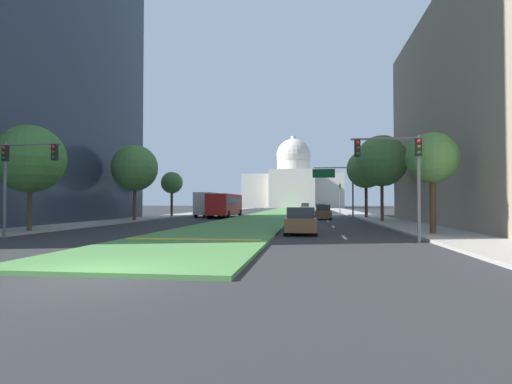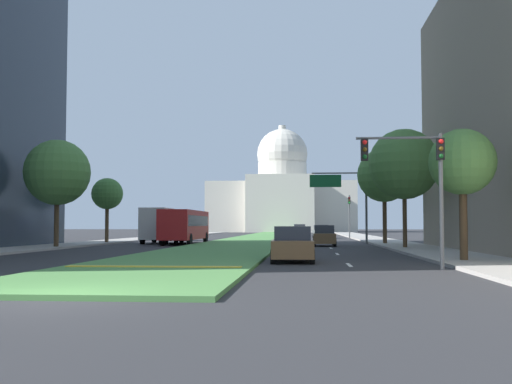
% 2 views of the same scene
% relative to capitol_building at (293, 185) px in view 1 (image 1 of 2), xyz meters
% --- Properties ---
extents(ground_plane, '(303.97, 303.97, 0.00)m').
position_rel_capitol_building_xyz_m(ground_plane, '(0.00, -68.25, -8.20)').
color(ground_plane, '#2B2B2D').
extents(grass_median, '(7.29, 124.35, 0.14)m').
position_rel_capitol_building_xyz_m(grass_median, '(0.00, -75.16, -8.13)').
color(grass_median, '#4C8442').
rests_on(grass_median, ground_plane).
extents(median_curb_nose, '(6.56, 0.50, 0.04)m').
position_rel_capitol_building_xyz_m(median_curb_nose, '(0.00, -128.13, -8.04)').
color(median_curb_nose, gold).
rests_on(median_curb_nose, grass_median).
extents(lane_dashes_right, '(0.16, 53.50, 0.01)m').
position_rel_capitol_building_xyz_m(lane_dashes_right, '(7.47, -95.16, -8.20)').
color(lane_dashes_right, silver).
rests_on(lane_dashes_right, ground_plane).
extents(sidewalk_left, '(4.00, 124.35, 0.15)m').
position_rel_capitol_building_xyz_m(sidewalk_left, '(-13.29, -82.06, -8.13)').
color(sidewalk_left, '#9E9991').
rests_on(sidewalk_left, ground_plane).
extents(sidewalk_right, '(4.00, 124.35, 0.15)m').
position_rel_capitol_building_xyz_m(sidewalk_right, '(13.29, -82.06, -8.13)').
color(sidewalk_right, '#9E9991').
rests_on(sidewalk_right, ground_plane).
extents(capitol_building, '(34.32, 28.22, 25.96)m').
position_rel_capitol_building_xyz_m(capitol_building, '(0.00, 0.00, 0.00)').
color(capitol_building, beige).
rests_on(capitol_building, ground_plane).
extents(traffic_light_near_left, '(3.34, 0.35, 5.20)m').
position_rel_capitol_building_xyz_m(traffic_light_near_left, '(-9.94, -127.13, -4.41)').
color(traffic_light_near_left, '#515456').
rests_on(traffic_light_near_left, ground_plane).
extents(traffic_light_near_right, '(3.34, 0.35, 5.20)m').
position_rel_capitol_building_xyz_m(traffic_light_near_right, '(9.94, -126.74, -4.41)').
color(traffic_light_near_right, '#515456').
rests_on(traffic_light_near_right, ground_plane).
extents(traffic_light_far_right, '(0.28, 0.35, 5.20)m').
position_rel_capitol_building_xyz_m(traffic_light_far_right, '(10.79, -76.52, -4.89)').
color(traffic_light_far_right, '#515456').
rests_on(traffic_light_far_right, ground_plane).
extents(overhead_guide_sign, '(5.09, 0.20, 6.50)m').
position_rel_capitol_building_xyz_m(overhead_guide_sign, '(9.16, -95.26, -3.58)').
color(overhead_guide_sign, '#515456').
rests_on(overhead_guide_sign, ground_plane).
extents(street_tree_left_near, '(4.27, 4.27, 6.82)m').
position_rel_capitol_building_xyz_m(street_tree_left_near, '(-11.90, -123.63, -3.53)').
color(street_tree_left_near, '#4C3823').
rests_on(street_tree_left_near, ground_plane).
extents(street_tree_right_near, '(2.97, 2.97, 6.01)m').
position_rel_capitol_building_xyz_m(street_tree_right_near, '(12.63, -122.53, -3.73)').
color(street_tree_right_near, '#4C3823').
rests_on(street_tree_right_near, ground_plane).
extents(street_tree_left_mid, '(4.73, 4.73, 7.84)m').
position_rel_capitol_building_xyz_m(street_tree_left_mid, '(-12.22, -107.40, -2.74)').
color(street_tree_left_mid, '#4C3823').
rests_on(street_tree_left_mid, ground_plane).
extents(street_tree_right_mid, '(4.94, 4.94, 8.41)m').
position_rel_capitol_building_xyz_m(street_tree_right_mid, '(12.51, -106.81, -2.27)').
color(street_tree_right_mid, '#4C3823').
rests_on(street_tree_right_mid, ground_plane).
extents(street_tree_left_far, '(2.83, 2.83, 5.93)m').
position_rel_capitol_building_xyz_m(street_tree_left_far, '(-12.25, -95.89, -3.74)').
color(street_tree_left_far, '#4C3823').
rests_on(street_tree_left_far, ground_plane).
extents(street_tree_right_far, '(4.57, 4.57, 8.20)m').
position_rel_capitol_building_xyz_m(street_tree_right_far, '(12.30, -97.44, -2.32)').
color(street_tree_right_far, '#4C3823').
rests_on(street_tree_right_far, ground_plane).
extents(sedan_lead_stopped, '(2.01, 4.22, 1.64)m').
position_rel_capitol_building_xyz_m(sedan_lead_stopped, '(5.02, -122.17, -7.43)').
color(sedan_lead_stopped, brown).
rests_on(sedan_lead_stopped, ground_plane).
extents(sedan_midblock, '(1.86, 4.16, 1.67)m').
position_rel_capitol_building_xyz_m(sedan_midblock, '(7.12, -100.32, -7.42)').
color(sedan_midblock, brown).
rests_on(sedan_midblock, ground_plane).
extents(sedan_distant, '(1.88, 4.24, 1.65)m').
position_rel_capitol_building_xyz_m(sedan_distant, '(-7.76, -84.32, -7.43)').
color(sedan_distant, '#4C5156').
rests_on(sedan_distant, ground_plane).
extents(sedan_far_horizon, '(2.15, 4.62, 1.67)m').
position_rel_capitol_building_xyz_m(sedan_far_horizon, '(7.56, -71.30, -7.41)').
color(sedan_far_horizon, '#4C5156').
rests_on(sedan_far_horizon, ground_plane).
extents(sedan_very_far, '(2.00, 4.23, 1.79)m').
position_rel_capitol_building_xyz_m(sedan_very_far, '(4.71, -55.44, -7.37)').
color(sedan_very_far, brown).
rests_on(sedan_very_far, ground_plane).
extents(box_truck_delivery, '(2.40, 6.40, 3.20)m').
position_rel_capitol_building_xyz_m(box_truck_delivery, '(-7.68, -94.86, -6.53)').
color(box_truck_delivery, navy).
rests_on(box_truck_delivery, ground_plane).
extents(city_bus, '(2.62, 11.00, 2.95)m').
position_rel_capitol_building_xyz_m(city_bus, '(-5.02, -96.39, -6.43)').
color(city_bus, '#B21E1E').
rests_on(city_bus, ground_plane).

